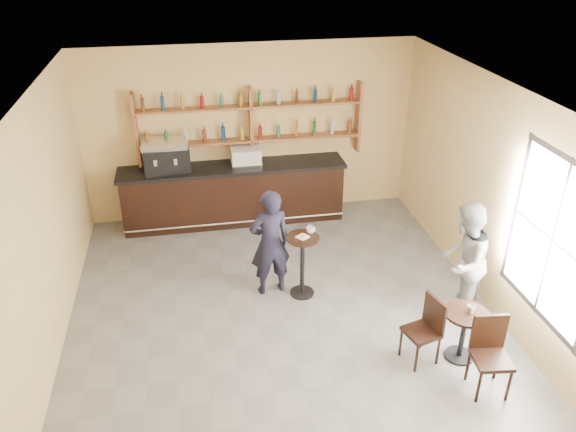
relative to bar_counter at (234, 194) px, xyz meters
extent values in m
plane|color=slate|center=(0.38, -3.15, -0.55)|extent=(7.00, 7.00, 0.00)
plane|color=white|center=(0.38, -3.15, 2.65)|extent=(7.00, 7.00, 0.00)
plane|color=#E4C281|center=(0.38, 0.35, 1.05)|extent=(7.00, 0.00, 7.00)
plane|color=#E4C281|center=(-2.62, -3.15, 1.05)|extent=(0.00, 7.00, 7.00)
plane|color=#E4C281|center=(3.38, -3.15, 1.05)|extent=(0.00, 7.00, 7.00)
plane|color=white|center=(3.38, -4.35, 1.15)|extent=(0.00, 2.00, 2.00)
cube|color=white|center=(0.76, -2.54, 0.44)|extent=(0.23, 0.23, 0.00)
torus|color=#D48B4D|center=(0.77, -2.55, 0.46)|extent=(0.12, 0.12, 0.04)
imported|color=white|center=(0.90, -2.44, 0.49)|extent=(0.17, 0.17, 0.10)
imported|color=black|center=(0.31, -2.37, 0.29)|extent=(0.67, 0.49, 1.69)
imported|color=white|center=(2.54, -4.28, 0.21)|extent=(0.14, 0.14, 0.10)
imported|color=gray|center=(2.85, -3.39, 0.32)|extent=(1.05, 1.07, 1.74)
camera|label=1|loc=(-0.72, -9.38, 4.48)|focal=35.00mm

